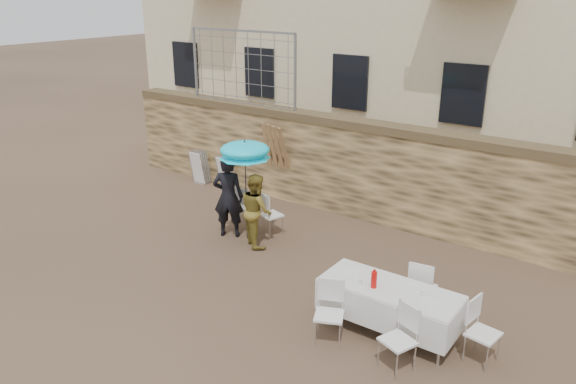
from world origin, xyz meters
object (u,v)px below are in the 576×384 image
Objects in this scene: man_suit at (228,197)px; umbrella at (245,153)px; table_chair_side at (484,332)px; chair_stack_right at (229,172)px; couple_chair_left at (246,207)px; chair_stack_left at (203,165)px; table_chair_front_right at (398,339)px; table_chair_back at (422,287)px; table_chair_front_left at (329,314)px; banquet_table at (390,290)px; couple_chair_right at (271,214)px; soda_bottle at (374,280)px; woman_dress at (257,210)px.

man_suit is 0.89× the size of umbrella.
table_chair_side is (5.74, -1.18, -0.40)m from man_suit.
couple_chair_left is at bearing -40.50° from chair_stack_right.
chair_stack_left is 0.90m from chair_stack_right.
table_chair_front_right is 1.00× the size of table_chair_back.
table_chair_front_right is (1.10, 0.00, 0.00)m from table_chair_front_left.
table_chair_side is at bearing 4.09° from banquet_table.
man_suit is 1.83× the size of table_chair_back.
couple_chair_right reaches higher than chair_stack_left.
couple_chair_right is at bearing -32.26° from chair_stack_right.
chair_stack_left is (-8.62, 3.43, -0.02)m from table_chair_side.
chair_stack_right is (-6.12, 3.68, -0.45)m from soda_bottle.
table_chair_front_right is at bearing 92.70° from table_chair_back.
couple_chair_left is (0.00, 0.55, -0.40)m from man_suit.
chair_stack_left is (-3.63, 2.24, -0.30)m from woman_dress.
banquet_table is 0.94m from table_chair_front_right.
table_chair_side is (5.04, -1.73, 0.00)m from couple_chair_right.
soda_bottle reaches higher than banquet_table.
soda_bottle is at bearing 107.86° from table_chair_side.
couple_chair_right is at bearing -23.34° from table_chair_back.
couple_chair_left reaches higher than chair_stack_right.
couple_chair_left is at bearing 131.63° from umbrella.
couple_chair_right is (0.70, 0.00, 0.00)m from couple_chair_left.
woman_dress is at bearing 157.04° from soda_bottle.
table_chair_back is (0.40, 0.95, -0.43)m from soda_bottle.
banquet_table is (4.34, -1.83, 0.25)m from couple_chair_left.
chair_stack_right is (-6.82, 4.28, -0.02)m from table_chair_front_right.
chair_stack_right is at bearing -5.78° from woman_dress.
umbrella is at bearing 123.05° from table_chair_front_left.
woman_dress is 3.81m from banquet_table.
man_suit is 0.84× the size of banquet_table.
table_chair_front_left is (3.74, -2.03, -0.40)m from man_suit.
woman_dress is 4.28m from chair_stack_left.
table_chair_front_left is (-0.40, -0.60, -0.43)m from soda_bottle.
man_suit is 0.68m from couple_chair_left.
banquet_table is 2.19× the size of table_chair_side.
man_suit is 1.83× the size of table_chair_front_left.
man_suit is 1.91× the size of chair_stack_left.
table_chair_front_left is at bearing 179.34° from woman_dress.
table_chair_side is 1.04× the size of chair_stack_left.
umbrella is 2.07× the size of couple_chair_right.
couple_chair_left reaches higher than chair_stack_left.
umbrella reaches higher than couple_chair_right.
man_suit reaches higher than soda_bottle.
woman_dress reaches higher than couple_chair_right.
woman_dress is at bearing 121.39° from table_chair_front_left.
umbrella is 4.17m from chair_stack_left.
table_chair_front_right is 1.04× the size of chair_stack_left.
woman_dress is 3.68m from soda_bottle.
banquet_table is 2.19× the size of table_chair_front_right.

